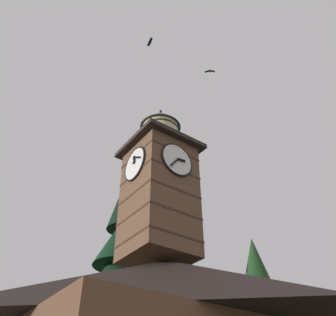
% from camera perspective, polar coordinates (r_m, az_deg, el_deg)
% --- Properties ---
extents(clock_tower, '(3.71, 3.71, 9.48)m').
position_cam_1_polar(clock_tower, '(19.21, -1.34, -3.95)').
color(clock_tower, brown).
rests_on(clock_tower, building_main).
extents(pine_tree_behind, '(6.96, 6.96, 15.72)m').
position_cam_1_polar(pine_tree_behind, '(22.20, -8.06, -23.05)').
color(pine_tree_behind, '#473323').
rests_on(pine_tree_behind, ground_plane).
extents(moon, '(1.65, 1.65, 1.65)m').
position_cam_1_polar(moon, '(48.67, -0.59, -23.26)').
color(moon, silver).
extents(flying_bird_high, '(0.63, 0.54, 0.16)m').
position_cam_1_polar(flying_bird_high, '(26.45, 6.50, 13.22)').
color(flying_bird_high, black).
extents(flying_bird_low, '(0.29, 0.67, 0.12)m').
position_cam_1_polar(flying_bird_low, '(24.07, -2.85, 17.49)').
color(flying_bird_low, black).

